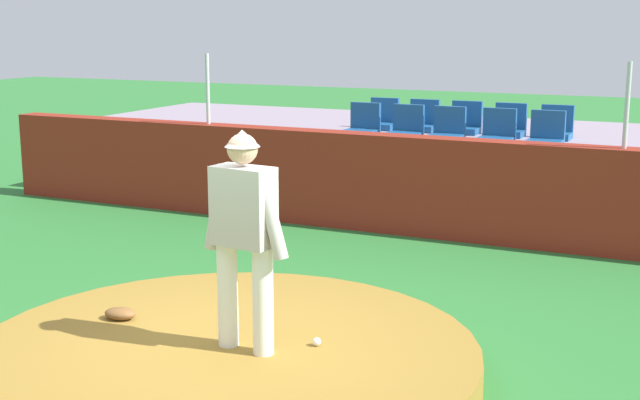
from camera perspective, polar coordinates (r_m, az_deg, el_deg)
name	(u,v)px	position (r m, az deg, el deg)	size (l,w,h in m)	color
ground_plane	(225,375)	(7.61, -6.24, -11.38)	(60.00, 60.00, 0.00)	#2B7330
pitchers_mound	(225,360)	(7.56, -6.27, -10.43)	(4.34, 4.34, 0.27)	olive
pitcher	(244,225)	(7.08, -5.03, -1.63)	(0.84, 0.33, 1.85)	white
baseball	(317,342)	(7.43, -0.22, -9.30)	(0.07, 0.07, 0.07)	white
fielding_glove	(120,314)	(8.26, -13.00, -7.28)	(0.30, 0.20, 0.11)	brown
brick_barrier	(428,186)	(12.21, 7.09, 0.89)	(14.54, 0.40, 1.39)	maroon
fence_post_left	(208,89)	(13.57, -7.39, 7.25)	(0.06, 0.06, 1.09)	silver
fence_post_right	(627,105)	(11.52, 19.53, 5.89)	(0.06, 0.06, 1.09)	silver
bleacher_platform	(474,166)	(14.55, 10.09, 2.20)	(13.64, 4.00, 1.23)	gray
stadium_chair_0	(363,125)	(13.48, 2.84, 4.92)	(0.48, 0.44, 0.50)	#1B538B
stadium_chair_1	(406,128)	(13.23, 5.69, 4.75)	(0.48, 0.44, 0.50)	#1B538B
stadium_chair_2	(448,130)	(13.02, 8.38, 4.57)	(0.48, 0.44, 0.50)	#1B538B
stadium_chair_3	(498,132)	(12.87, 11.59, 4.37)	(0.48, 0.44, 0.50)	#1B538B
stadium_chair_4	(546,135)	(12.71, 14.64, 4.14)	(0.48, 0.44, 0.50)	#1B538B
stadium_chair_5	(383,119)	(14.34, 4.14, 5.31)	(0.48, 0.44, 0.50)	#1B538B
stadium_chair_6	(423,121)	(14.12, 6.77, 5.17)	(0.48, 0.44, 0.50)	#1B538B
stadium_chair_7	(465,123)	(13.93, 9.51, 4.99)	(0.48, 0.44, 0.50)	#1B538B
stadium_chair_8	(509,126)	(13.71, 12.32, 4.78)	(0.48, 0.44, 0.50)	#1B538B
stadium_chair_9	(556,128)	(13.57, 15.23, 4.57)	(0.48, 0.44, 0.50)	#1B538B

